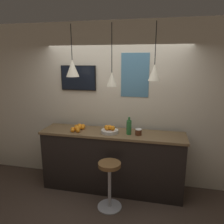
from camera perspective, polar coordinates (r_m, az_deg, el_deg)
ground_plane at (r=3.74m, az=-1.96°, el=-23.64°), size 14.00×14.00×0.00m
back_wall at (r=3.96m, az=1.22°, el=1.79°), size 8.00×0.06×2.90m
service_counter at (r=3.90m, az=0.00°, el=-12.67°), size 2.44×0.56×1.06m
bar_stool at (r=3.46m, az=-0.66°, el=-16.81°), size 0.38×0.38×0.76m
fruit_bowl at (r=3.65m, az=-0.65°, el=-4.76°), size 0.29×0.29×0.13m
orange_pile at (r=3.84m, az=-8.84°, el=-4.10°), size 0.21×0.31×0.09m
juice_bottle at (r=3.57m, az=4.45°, el=-3.95°), size 0.08×0.08×0.29m
spread_jar at (r=3.57m, az=6.92°, el=-5.21°), size 0.11×0.11×0.10m
pendant_lamp_left at (r=3.69m, az=-10.29°, el=11.18°), size 0.22×0.22×0.82m
pendant_lamp_middle at (r=3.50m, az=-0.04°, el=8.63°), size 0.17×0.17×0.96m
pendant_lamp_right at (r=3.41m, az=11.02°, el=10.11°), size 0.18×0.18×0.86m
mounted_tv at (r=4.04m, az=-8.77°, el=8.78°), size 0.65×0.04×0.44m
wall_poster at (r=3.80m, az=6.01°, el=9.51°), size 0.48×0.01×0.75m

